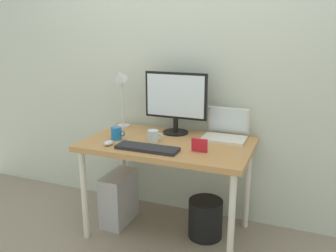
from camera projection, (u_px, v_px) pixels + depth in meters
ground_plane at (168, 231)px, 2.81m from camera, size 6.00×6.00×0.00m
back_wall at (187, 61)px, 2.85m from camera, size 4.40×0.04×2.60m
desk at (168, 151)px, 2.63m from camera, size 1.23×0.73×0.75m
monitor at (176, 99)px, 2.76m from camera, size 0.50×0.20×0.49m
laptop at (226, 131)px, 2.69m from camera, size 0.32×0.27×0.23m
desk_lamp at (120, 85)px, 2.91m from camera, size 0.11×0.16×0.50m
keyboard at (147, 148)px, 2.43m from camera, size 0.44×0.14×0.02m
mouse at (108, 143)px, 2.53m from camera, size 0.06×0.09×0.03m
coffee_mug at (116, 133)px, 2.66m from camera, size 0.11×0.08×0.09m
glass_cup at (153, 136)px, 2.61m from camera, size 0.12×0.08×0.09m
photo_frame at (199, 145)px, 2.38m from camera, size 0.11×0.02×0.09m
computer_tower at (119, 198)px, 2.91m from camera, size 0.18×0.36×0.42m
wastebasket at (205, 218)px, 2.71m from camera, size 0.26×0.26×0.30m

